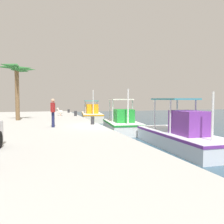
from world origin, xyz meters
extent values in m
cube|color=#B2B2AD|center=(0.00, -5.00, 0.40)|extent=(36.00, 10.00, 0.80)
cube|color=silver|center=(-11.36, 1.83, 0.45)|extent=(6.70, 2.99, 0.91)
cube|color=orange|center=(-11.36, 1.83, 0.83)|extent=(6.75, 3.03, 0.12)
cube|color=orange|center=(-10.56, 1.71, 1.41)|extent=(1.97, 1.49, 1.01)
cylinder|color=silver|center=(-12.91, 1.32, 1.57)|extent=(0.08, 0.08, 1.33)
cylinder|color=silver|center=(-12.70, 2.76, 1.57)|extent=(0.08, 0.08, 1.33)
cylinder|color=silver|center=(-11.18, 1.07, 1.57)|extent=(0.08, 0.08, 1.33)
cylinder|color=silver|center=(-10.97, 2.50, 1.57)|extent=(0.08, 0.08, 1.33)
cube|color=teal|center=(-11.94, 1.91, 2.28)|extent=(2.81, 1.88, 0.08)
cylinder|color=silver|center=(-8.96, 1.48, 2.17)|extent=(0.10, 0.10, 2.53)
torus|color=orange|center=(-10.56, 2.39, 1.41)|extent=(0.55, 0.18, 0.54)
cube|color=white|center=(-1.80, 2.04, 0.41)|extent=(5.06, 2.72, 0.82)
cube|color=#1E8C2D|center=(-1.80, 2.04, 0.74)|extent=(5.10, 2.76, 0.12)
cube|color=#1E8C2D|center=(-1.20, 1.97, 1.29)|extent=(1.50, 1.44, 0.93)
cylinder|color=silver|center=(-2.97, 1.44, 1.62)|extent=(0.08, 0.08, 1.60)
cylinder|color=silver|center=(-2.78, 2.92, 1.62)|extent=(0.08, 0.08, 1.60)
cylinder|color=silver|center=(-1.68, 1.28, 1.62)|extent=(0.08, 0.08, 1.60)
cylinder|color=silver|center=(-1.49, 2.76, 1.62)|extent=(0.08, 0.08, 1.60)
cube|color=silver|center=(-2.23, 2.10, 2.46)|extent=(2.14, 1.80, 0.08)
cylinder|color=silver|center=(0.00, 1.82, 2.00)|extent=(0.10, 0.10, 2.35)
torus|color=orange|center=(-1.20, 2.67, 1.29)|extent=(0.55, 0.17, 0.54)
cube|color=white|center=(4.10, 3.03, 0.40)|extent=(6.46, 2.30, 0.79)
cube|color=#723399|center=(4.10, 3.03, 0.71)|extent=(6.50, 2.35, 0.12)
cube|color=#723399|center=(4.89, 2.99, 1.36)|extent=(1.83, 1.30, 1.14)
cylinder|color=silver|center=(2.63, 2.37, 1.62)|extent=(0.08, 0.08, 1.66)
cylinder|color=silver|center=(2.69, 3.80, 1.62)|extent=(0.08, 0.08, 1.66)
cylinder|color=silver|center=(4.35, 2.30, 1.62)|extent=(0.08, 0.08, 1.66)
cylinder|color=silver|center=(4.41, 3.73, 1.62)|extent=(0.08, 0.08, 1.66)
cube|color=teal|center=(3.52, 3.05, 2.49)|extent=(2.64, 1.61, 0.08)
cylinder|color=silver|center=(6.49, 2.93, 1.79)|extent=(0.10, 0.10, 2.00)
cylinder|color=tan|center=(-9.32, -1.80, 0.91)|extent=(0.04, 0.04, 0.22)
cylinder|color=tan|center=(-9.22, -1.87, 0.91)|extent=(0.04, 0.04, 0.22)
ellipsoid|color=white|center=(-9.30, -1.88, 1.16)|extent=(0.63, 0.71, 0.40)
ellipsoid|color=silver|center=(-9.27, -1.84, 1.22)|extent=(0.62, 0.66, 0.28)
cylinder|color=white|center=(-9.41, -2.03, 1.38)|extent=(0.19, 0.21, 0.27)
sphere|color=white|center=(-9.46, -2.10, 1.54)|extent=(0.22, 0.22, 0.16)
cone|color=#F2B272|center=(-9.57, -2.26, 1.52)|extent=(0.23, 0.28, 0.07)
cylinder|color=#1E234C|center=(0.12, -3.06, 1.26)|extent=(0.16, 0.16, 0.92)
cylinder|color=#1E234C|center=(-0.08, -3.03, 1.26)|extent=(0.16, 0.16, 0.92)
cube|color=maroon|center=(0.02, -3.04, 2.00)|extent=(0.49, 0.30, 0.56)
cylinder|color=maroon|center=(0.30, -3.08, 1.98)|extent=(0.10, 0.10, 0.53)
cylinder|color=maroon|center=(-0.26, -3.01, 1.98)|extent=(0.10, 0.10, 0.53)
sphere|color=tan|center=(0.02, -3.04, 2.41)|extent=(0.22, 0.22, 0.22)
cylinder|color=#333338|center=(-14.35, -0.45, 1.00)|extent=(0.27, 0.27, 0.40)
cylinder|color=#333338|center=(-8.48, -0.45, 1.06)|extent=(0.27, 0.27, 0.51)
cylinder|color=#333338|center=(-0.71, -0.45, 1.07)|extent=(0.24, 0.24, 0.54)
cylinder|color=brown|center=(-5.39, -5.52, 2.84)|extent=(0.32, 0.32, 4.09)
cone|color=#2D6B33|center=(-4.60, -5.52, 5.00)|extent=(1.58, 0.44, 0.44)
cone|color=#2D6B33|center=(-4.92, -4.93, 4.88)|extent=(1.29, 1.45, 0.44)
cone|color=#2D6B33|center=(-5.45, -4.79, 4.88)|extent=(0.55, 1.48, 0.44)
cone|color=#2D6B33|center=(-6.11, -5.09, 4.84)|extent=(1.66, 1.22, 0.44)
cone|color=#2D6B33|center=(-5.93, -5.80, 4.91)|extent=(1.29, 0.97, 0.44)
cone|color=#2D6B33|center=(-5.65, -6.30, 5.04)|extent=(0.94, 1.70, 0.44)
cone|color=#2D6B33|center=(-4.90, -6.05, 5.07)|extent=(1.31, 1.36, 0.44)
camera|label=1|loc=(13.89, -3.72, 2.49)|focal=35.90mm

